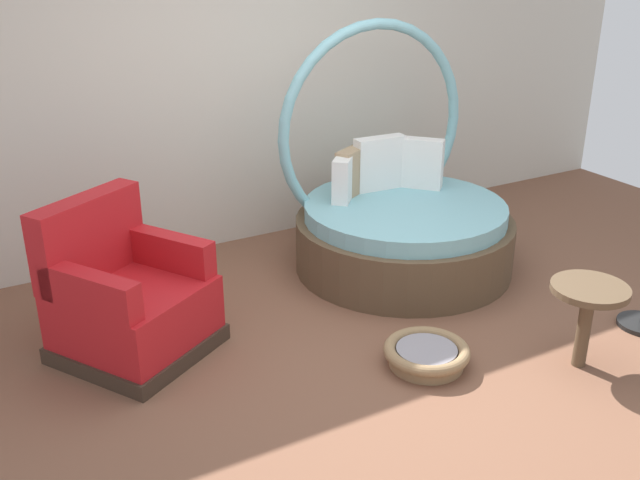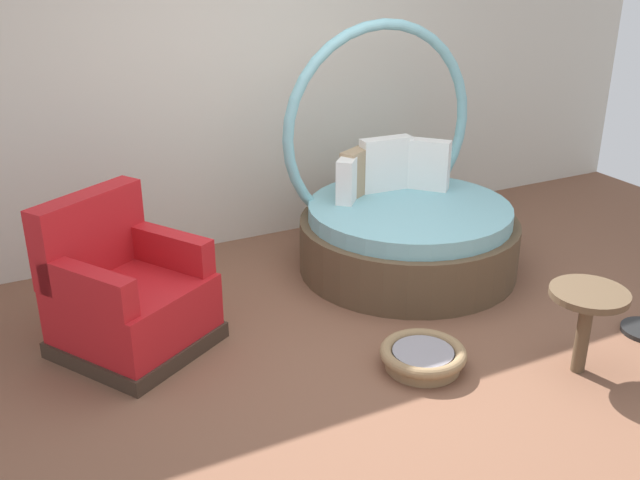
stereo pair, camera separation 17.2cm
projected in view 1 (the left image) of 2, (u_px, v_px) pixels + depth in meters
The scene contains 6 objects.
ground_plane at pixel (376, 350), 4.46m from camera, with size 8.00×8.00×0.02m, color brown.
back_wall at pixel (232, 65), 5.57m from camera, with size 8.00×0.12×2.84m, color beige.
round_daybed at pixel (399, 219), 5.47m from camera, with size 1.63×1.63×1.79m.
red_armchair at pixel (127, 301), 4.34m from camera, with size 1.10×1.10×0.94m.
pet_basket at pixel (426, 354), 4.27m from camera, with size 0.51×0.51×0.13m.
side_table at pixel (588, 301), 4.13m from camera, with size 0.44×0.44×0.52m.
Camera 1 is at (-2.19, -3.18, 2.36)m, focal length 40.75 mm.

